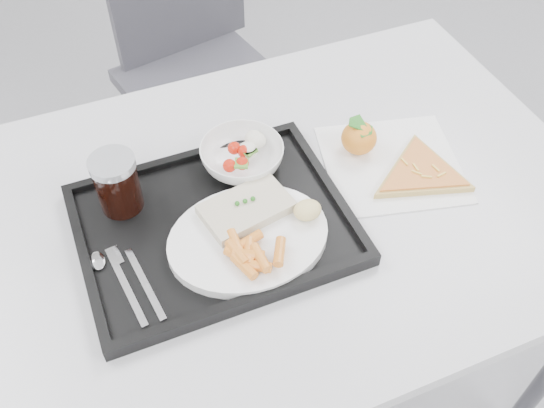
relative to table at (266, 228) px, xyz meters
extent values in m
cube|color=silver|center=(0.00, 0.00, 0.05)|extent=(1.20, 0.80, 0.03)
cylinder|color=#47474C|center=(-0.54, 0.34, -0.32)|extent=(0.04, 0.04, 0.72)
cylinder|color=#47474C|center=(0.54, 0.34, -0.32)|extent=(0.04, 0.04, 0.72)
cube|color=#38373E|center=(0.10, 0.73, -0.23)|extent=(0.50, 0.50, 0.04)
cylinder|color=#47474C|center=(-0.08, 0.55, -0.47)|extent=(0.03, 0.03, 0.43)
cylinder|color=#47474C|center=(0.28, 0.55, -0.47)|extent=(0.03, 0.03, 0.43)
cylinder|color=#47474C|center=(-0.08, 0.91, -0.47)|extent=(0.03, 0.03, 0.43)
cylinder|color=#47474C|center=(0.28, 0.91, -0.47)|extent=(0.03, 0.03, 0.43)
cube|color=black|center=(-0.10, -0.02, 0.07)|extent=(0.45, 0.35, 0.01)
cube|color=black|center=(-0.10, 0.15, 0.09)|extent=(0.45, 0.02, 0.01)
cube|color=black|center=(-0.10, -0.19, 0.09)|extent=(0.45, 0.02, 0.01)
cube|color=black|center=(0.11, -0.02, 0.09)|extent=(0.02, 0.32, 0.01)
cube|color=black|center=(-0.32, -0.02, 0.09)|extent=(0.02, 0.32, 0.01)
cylinder|color=white|center=(-0.06, -0.08, 0.09)|extent=(0.27, 0.27, 0.02)
cube|color=beige|center=(-0.05, -0.03, 0.11)|extent=(0.16, 0.12, 0.02)
sphere|color=#236B1C|center=(-0.06, -0.02, 0.12)|extent=(0.01, 0.01, 0.01)
sphere|color=#236B1C|center=(-0.05, -0.02, 0.12)|extent=(0.01, 0.01, 0.01)
sphere|color=#236B1C|center=(-0.03, -0.02, 0.12)|extent=(0.01, 0.01, 0.01)
ellipsoid|color=tan|center=(0.04, -0.08, 0.12)|extent=(0.06, 0.05, 0.03)
imported|color=white|center=(-0.01, 0.09, 0.11)|extent=(0.15, 0.15, 0.05)
cylinder|color=black|center=(-0.23, 0.08, 0.13)|extent=(0.07, 0.07, 0.10)
cylinder|color=#A5A8AD|center=(-0.23, 0.08, 0.18)|extent=(0.08, 0.08, 0.01)
cube|color=silver|center=(-0.27, -0.09, 0.08)|extent=(0.03, 0.15, 0.00)
ellipsoid|color=silver|center=(-0.30, -0.02, 0.09)|extent=(0.03, 0.04, 0.01)
cube|color=silver|center=(-0.24, -0.09, 0.08)|extent=(0.03, 0.15, 0.00)
cube|color=silver|center=(-0.27, -0.02, 0.08)|extent=(0.02, 0.04, 0.00)
cube|color=white|center=(0.26, 0.00, 0.07)|extent=(0.30, 0.29, 0.00)
ellipsoid|color=orange|center=(0.21, 0.06, 0.10)|extent=(0.09, 0.09, 0.06)
cube|color=#236B1C|center=(0.21, 0.06, 0.13)|extent=(0.02, 0.05, 0.02)
cube|color=#236B1C|center=(0.21, 0.06, 0.13)|extent=(0.05, 0.04, 0.02)
cylinder|color=#B3834D|center=(0.29, -0.05, 0.08)|extent=(0.25, 0.25, 0.01)
cylinder|color=#B23504|center=(0.29, -0.05, 0.08)|extent=(0.23, 0.23, 0.00)
cube|color=#EABC47|center=(0.31, -0.07, 0.09)|extent=(0.02, 0.01, 0.00)
cube|color=#EABC47|center=(0.28, -0.05, 0.09)|extent=(0.01, 0.02, 0.00)
cube|color=#EABC47|center=(0.29, -0.07, 0.09)|extent=(0.02, 0.01, 0.00)
cube|color=#EABC47|center=(0.31, -0.05, 0.09)|extent=(0.01, 0.02, 0.00)
cube|color=#EABC47|center=(0.28, -0.04, 0.09)|extent=(0.00, 0.02, 0.00)
cube|color=#EABC47|center=(0.27, -0.02, 0.09)|extent=(0.01, 0.02, 0.00)
cylinder|color=orange|center=(-0.06, -0.14, 0.12)|extent=(0.02, 0.05, 0.02)
cylinder|color=orange|center=(-0.09, -0.14, 0.11)|extent=(0.03, 0.05, 0.02)
cylinder|color=orange|center=(-0.09, -0.10, 0.11)|extent=(0.02, 0.05, 0.02)
cylinder|color=orange|center=(-0.08, -0.15, 0.11)|extent=(0.05, 0.04, 0.02)
cylinder|color=orange|center=(-0.08, -0.12, 0.11)|extent=(0.05, 0.04, 0.02)
cylinder|color=orange|center=(-0.08, -0.12, 0.11)|extent=(0.04, 0.05, 0.02)
cylinder|color=orange|center=(-0.09, -0.12, 0.11)|extent=(0.03, 0.05, 0.02)
cylinder|color=orange|center=(-0.09, -0.12, 0.11)|extent=(0.04, 0.05, 0.02)
cylinder|color=orange|center=(-0.03, -0.14, 0.12)|extent=(0.04, 0.05, 0.02)
cylinder|color=orange|center=(-0.07, -0.10, 0.11)|extent=(0.05, 0.03, 0.02)
sphere|color=red|center=(-0.02, 0.06, 0.12)|extent=(0.02, 0.02, 0.02)
sphere|color=red|center=(0.00, 0.09, 0.12)|extent=(0.02, 0.02, 0.02)
sphere|color=red|center=(-0.02, 0.11, 0.12)|extent=(0.02, 0.02, 0.02)
sphere|color=red|center=(-0.04, 0.07, 0.12)|extent=(0.02, 0.02, 0.02)
ellipsoid|color=silver|center=(0.03, 0.11, 0.12)|extent=(0.04, 0.04, 0.03)
ellipsoid|color=silver|center=(0.00, 0.09, 0.12)|extent=(0.04, 0.04, 0.03)
ellipsoid|color=silver|center=(0.03, 0.12, 0.12)|extent=(0.04, 0.04, 0.03)
cube|color=#4E862B|center=(0.00, 0.09, 0.12)|extent=(0.03, 0.03, 0.00)
cube|color=#4E862B|center=(0.00, 0.09, 0.12)|extent=(0.03, 0.03, 0.00)
cube|color=#4E862B|center=(-0.02, 0.06, 0.12)|extent=(0.03, 0.03, 0.00)
camera|label=1|loc=(-0.26, -0.66, 0.88)|focal=40.00mm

